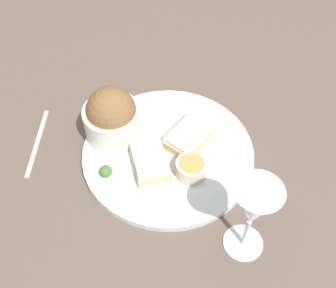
# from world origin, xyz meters

# --- Properties ---
(ground_plane) EXTENTS (4.00, 4.00, 0.00)m
(ground_plane) POSITION_xyz_m (0.00, 0.00, 0.00)
(ground_plane) COLOR brown
(dinner_plate) EXTENTS (0.33, 0.33, 0.01)m
(dinner_plate) POSITION_xyz_m (0.00, 0.00, 0.01)
(dinner_plate) COLOR silver
(dinner_plate) RESTS_ON ground_plane
(salad_bowl) EXTENTS (0.11, 0.11, 0.11)m
(salad_bowl) POSITION_xyz_m (-0.04, -0.11, 0.06)
(salad_bowl) COLOR silver
(salad_bowl) RESTS_ON dinner_plate
(sauce_ramekin) EXTENTS (0.06, 0.06, 0.03)m
(sauce_ramekin) POSITION_xyz_m (0.05, 0.04, 0.03)
(sauce_ramekin) COLOR beige
(sauce_ramekin) RESTS_ON dinner_plate
(cheese_toast_near) EXTENTS (0.11, 0.11, 0.03)m
(cheese_toast_near) POSITION_xyz_m (-0.03, 0.04, 0.03)
(cheese_toast_near) COLOR #D1B27F
(cheese_toast_near) RESTS_ON dinner_plate
(cheese_toast_far) EXTENTS (0.11, 0.09, 0.03)m
(cheese_toast_far) POSITION_xyz_m (0.03, -0.03, 0.03)
(cheese_toast_far) COLOR #D1B27F
(cheese_toast_far) RESTS_ON dinner_plate
(wine_glass) EXTENTS (0.07, 0.07, 0.16)m
(wine_glass) POSITION_xyz_m (0.18, 0.13, 0.11)
(wine_glass) COLOR silver
(wine_glass) RESTS_ON ground_plane
(garnish) EXTENTS (0.02, 0.02, 0.02)m
(garnish) POSITION_xyz_m (0.06, -0.11, 0.03)
(garnish) COLOR #477533
(garnish) RESTS_ON dinner_plate
(fork) EXTENTS (0.17, 0.01, 0.01)m
(fork) POSITION_xyz_m (-0.02, -0.26, 0.00)
(fork) COLOR silver
(fork) RESTS_ON ground_plane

